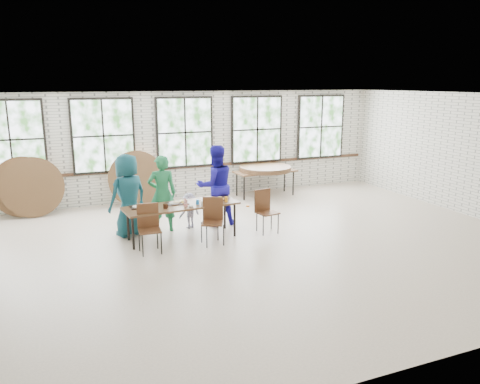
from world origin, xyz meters
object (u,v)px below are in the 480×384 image
object	(u,v)px
chair_near_left	(149,224)
storage_table	(265,173)
dining_table	(182,207)
chair_near_right	(213,217)

from	to	relation	value
chair_near_left	storage_table	size ratio (longest dim) A/B	0.51
chair_near_left	storage_table	xyz separation A→B (m)	(4.08, 3.32, 0.13)
dining_table	chair_near_left	distance (m)	0.96
chair_near_left	dining_table	bearing A→B (deg)	37.20
dining_table	chair_near_right	distance (m)	0.73
chair_near_right	storage_table	xyz separation A→B (m)	(2.76, 3.31, 0.13)
chair_near_right	storage_table	world-z (taller)	chair_near_right
chair_near_left	chair_near_right	distance (m)	1.31
dining_table	chair_near_left	xyz separation A→B (m)	(-0.80, -0.51, -0.13)
dining_table	chair_near_right	xyz separation A→B (m)	(0.51, -0.51, -0.13)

